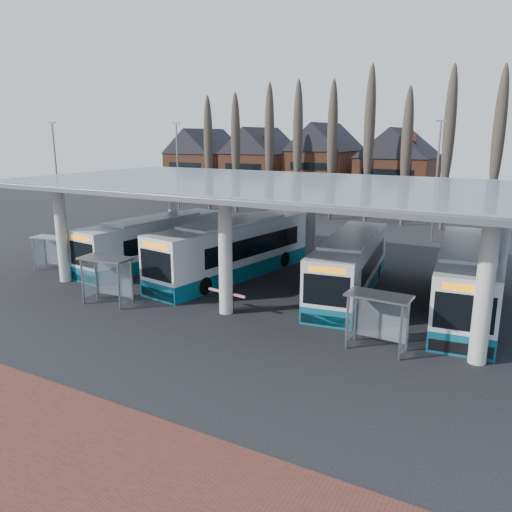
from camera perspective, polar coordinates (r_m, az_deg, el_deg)
The scene contains 15 objects.
ground at distance 24.15m, azimuth -6.63°, elevation -8.22°, with size 140.00×140.00×0.00m, color black.
station_canopy at distance 29.46m, azimuth 2.21°, elevation 7.25°, with size 32.00×16.00×6.34m.
poplar_row at distance 52.80m, azimuth 14.96°, elevation 12.99°, with size 45.10×1.10×14.50m.
townhouse_row at distance 68.61m, azimuth 4.14°, elevation 11.07°, with size 36.80×10.30×12.25m.
lamp_post_a at distance 50.97m, azimuth -8.92°, elevation 9.40°, with size 0.80×0.16×10.17m.
lamp_post_b at distance 44.85m, azimuth 19.92°, elevation 8.20°, with size 0.80×0.16×10.17m.
lamp_post_d at distance 50.83m, azimuth -21.82°, elevation 8.59°, with size 0.80×0.16×10.17m.
bus_0 at distance 36.15m, azimuth -11.44°, elevation 1.58°, with size 3.87×12.25×3.34m.
bus_1 at distance 32.46m, azimuth -2.45°, elevation 0.76°, with size 4.82×13.48×3.67m.
bus_2 at distance 29.53m, azimuth 10.71°, elevation -1.08°, with size 4.22×12.25×3.34m.
bus_3 at distance 28.22m, azimuth 22.78°, elevation -2.46°, with size 4.05×12.79×3.49m.
shelter_0 at distance 36.42m, azimuth -22.26°, elevation 1.09°, with size 2.64×1.56×2.32m.
shelter_1 at distance 28.12m, azimuth -16.57°, elevation -1.50°, with size 2.94×1.71×2.60m.
shelter_2 at distance 21.84m, azimuth 13.88°, elevation -5.91°, with size 2.71×1.43×2.47m.
barrier at distance 26.01m, azimuth -3.22°, elevation -4.35°, with size 2.39×0.81×1.20m.
Camera 1 is at (13.23, -18.11, 8.95)m, focal length 35.00 mm.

